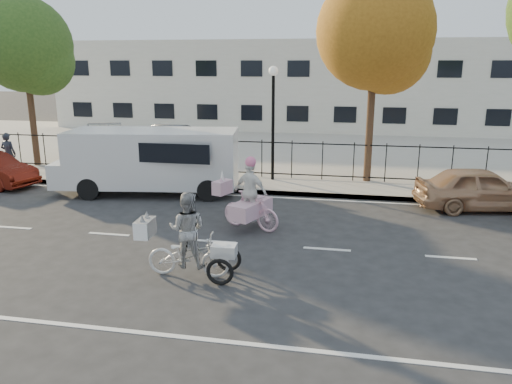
% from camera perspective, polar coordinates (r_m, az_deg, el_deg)
% --- Properties ---
extents(ground, '(120.00, 120.00, 0.00)m').
position_cam_1_polar(ground, '(13.38, -4.88, -5.66)').
color(ground, '#333334').
extents(road_markings, '(60.00, 9.52, 0.01)m').
position_cam_1_polar(road_markings, '(13.38, -4.88, -5.64)').
color(road_markings, silver).
rests_on(road_markings, ground).
extents(curb, '(60.00, 0.10, 0.15)m').
position_cam_1_polar(curb, '(18.04, -0.55, 0.04)').
color(curb, '#A8A399').
rests_on(curb, ground).
extents(sidewalk, '(60.00, 2.20, 0.15)m').
position_cam_1_polar(sidewalk, '(19.04, 0.07, 0.83)').
color(sidewalk, '#A8A399').
rests_on(sidewalk, ground).
extents(parking_lot, '(60.00, 15.60, 0.15)m').
position_cam_1_polar(parking_lot, '(27.66, 3.57, 5.17)').
color(parking_lot, '#A8A399').
rests_on(parking_lot, ground).
extents(iron_fence, '(58.00, 0.06, 1.50)m').
position_cam_1_polar(iron_fence, '(19.92, 0.67, 3.88)').
color(iron_fence, black).
rests_on(iron_fence, sidewalk).
extents(building, '(34.00, 10.00, 6.00)m').
position_cam_1_polar(building, '(37.25, 5.69, 12.11)').
color(building, silver).
rests_on(building, ground).
extents(lamppost, '(0.36, 0.36, 4.33)m').
position_cam_1_polar(lamppost, '(19.15, 1.97, 10.11)').
color(lamppost, black).
rests_on(lamppost, sidewalk).
extents(street_sign, '(0.85, 0.06, 1.80)m').
position_cam_1_polar(street_sign, '(19.86, -4.81, 5.31)').
color(street_sign, black).
rests_on(street_sign, sidewalk).
extents(zebra_trike, '(2.25, 0.87, 1.93)m').
position_cam_1_polar(zebra_trike, '(11.13, -7.75, -5.94)').
color(zebra_trike, silver).
rests_on(zebra_trike, ground).
extents(unicorn_bike, '(2.12, 1.55, 2.11)m').
position_cam_1_polar(unicorn_bike, '(14.09, -0.73, -1.21)').
color(unicorn_bike, '#F3B8CD').
rests_on(unicorn_bike, ground).
extents(white_van, '(6.73, 3.03, 2.29)m').
position_cam_1_polar(white_van, '(18.27, -11.95, 3.74)').
color(white_van, white).
rests_on(white_van, ground).
extents(gold_sedan, '(4.30, 2.33, 1.39)m').
position_cam_1_polar(gold_sedan, '(17.52, 24.33, 0.35)').
color(gold_sedan, tan).
rests_on(gold_sedan, ground).
extents(pedestrian, '(0.63, 0.42, 1.72)m').
position_cam_1_polar(pedestrian, '(22.69, -26.43, 3.95)').
color(pedestrian, black).
rests_on(pedestrian, sidewalk).
extents(lot_car_a, '(3.21, 5.27, 1.43)m').
position_cam_1_polar(lot_car_a, '(25.33, -17.93, 5.41)').
color(lot_car_a, '#B2B6BA').
rests_on(lot_car_a, parking_lot).
extents(lot_car_b, '(3.33, 4.81, 1.22)m').
position_cam_1_polar(lot_car_b, '(23.64, -10.43, 5.01)').
color(lot_car_b, white).
rests_on(lot_car_b, parking_lot).
extents(lot_car_c, '(1.76, 4.51, 1.46)m').
position_cam_1_polar(lot_car_c, '(24.82, -10.22, 5.76)').
color(lot_car_c, '#52555A').
rests_on(lot_car_c, parking_lot).
extents(tree_west, '(3.99, 3.99, 7.32)m').
position_cam_1_polar(tree_west, '(24.04, -24.55, 14.58)').
color(tree_west, '#442D1D').
rests_on(tree_west, ground).
extents(tree_mid, '(4.28, 4.28, 7.85)m').
position_cam_1_polar(tree_mid, '(19.45, 13.86, 16.81)').
color(tree_mid, '#442D1D').
rests_on(tree_mid, ground).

